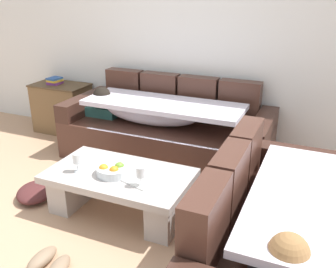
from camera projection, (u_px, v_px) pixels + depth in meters
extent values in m
plane|color=tan|center=(65.00, 236.00, 2.93)|extent=(14.00, 14.00, 0.00)
cube|color=white|center=(171.00, 30.00, 4.25)|extent=(9.00, 0.10, 2.70)
cube|color=#4A2B22|center=(166.00, 141.00, 4.15)|extent=(2.26, 0.92, 0.42)
cube|color=#4A2B22|center=(125.00, 88.00, 4.57)|extent=(0.45, 0.16, 0.46)
cube|color=#4A2B22|center=(160.00, 92.00, 4.39)|extent=(0.45, 0.16, 0.46)
cube|color=#4A2B22|center=(198.00, 97.00, 4.22)|extent=(0.45, 0.16, 0.46)
cube|color=#4A2B22|center=(240.00, 102.00, 4.05)|extent=(0.45, 0.16, 0.46)
cube|color=#3B231B|center=(86.00, 104.00, 4.42)|extent=(0.18, 0.92, 0.20)
cube|color=#3B231B|center=(263.00, 129.00, 3.65)|extent=(0.18, 0.92, 0.20)
cube|color=#2D6660|center=(105.00, 110.00, 4.32)|extent=(0.36, 0.28, 0.11)
sphere|color=#936B4C|center=(102.00, 98.00, 4.23)|extent=(0.21, 0.21, 0.21)
sphere|color=black|center=(102.00, 95.00, 4.22)|extent=(0.20, 0.20, 0.20)
ellipsoid|color=silver|center=(151.00, 111.00, 4.03)|extent=(1.10, 0.44, 0.28)
cube|color=silver|center=(163.00, 104.00, 3.92)|extent=(1.70, 0.60, 0.05)
cube|color=silver|center=(148.00, 155.00, 3.77)|extent=(1.44, 0.04, 0.38)
cube|color=#4A2B22|center=(282.00, 256.00, 2.40)|extent=(0.92, 1.82, 0.42)
cube|color=#4A2B22|center=(205.00, 226.00, 1.96)|extent=(0.16, 0.46, 0.46)
cube|color=#4A2B22|center=(229.00, 184.00, 2.38)|extent=(0.16, 0.46, 0.46)
cube|color=#4A2B22|center=(245.00, 155.00, 2.79)|extent=(0.16, 0.46, 0.46)
cube|color=#3B231B|center=(300.00, 161.00, 2.98)|extent=(0.92, 0.18, 0.20)
sphere|color=#936B4C|center=(288.00, 258.00, 1.76)|extent=(0.21, 0.21, 0.21)
sphere|color=#9E7042|center=(289.00, 253.00, 1.75)|extent=(0.20, 0.20, 0.20)
ellipsoid|color=silver|center=(299.00, 205.00, 2.31)|extent=(0.44, 0.90, 0.28)
cube|color=silver|center=(303.00, 198.00, 2.21)|extent=(0.60, 1.34, 0.05)
cube|color=#B4ADA9|center=(119.00, 176.00, 3.11)|extent=(1.20, 0.68, 0.06)
cube|color=#B4ADA9|center=(76.00, 185.00, 3.35)|extent=(0.20, 0.54, 0.32)
cube|color=#B4ADA9|center=(170.00, 207.00, 3.01)|extent=(0.20, 0.54, 0.32)
cylinder|color=silver|center=(113.00, 170.00, 3.06)|extent=(0.28, 0.28, 0.07)
sphere|color=olive|center=(119.00, 167.00, 3.06)|extent=(0.08, 0.08, 0.08)
sphere|color=orange|center=(114.00, 171.00, 3.00)|extent=(0.08, 0.08, 0.08)
sphere|color=orange|center=(104.00, 169.00, 3.03)|extent=(0.08, 0.08, 0.08)
cylinder|color=silver|center=(78.00, 171.00, 3.11)|extent=(0.06, 0.06, 0.01)
cylinder|color=silver|center=(78.00, 167.00, 3.10)|extent=(0.01, 0.01, 0.07)
cylinder|color=silver|center=(77.00, 158.00, 3.07)|extent=(0.07, 0.07, 0.08)
cylinder|color=silver|center=(141.00, 186.00, 2.89)|extent=(0.06, 0.06, 0.01)
cylinder|color=silver|center=(141.00, 181.00, 2.87)|extent=(0.01, 0.01, 0.07)
cylinder|color=silver|center=(140.00, 172.00, 2.84)|extent=(0.07, 0.07, 0.08)
cube|color=white|center=(139.00, 180.00, 2.97)|extent=(0.33, 0.28, 0.01)
cube|color=brown|center=(62.00, 109.00, 4.91)|extent=(0.70, 0.42, 0.62)
cube|color=#4E3A24|center=(60.00, 85.00, 4.79)|extent=(0.72, 0.44, 0.02)
cube|color=#72337F|center=(55.00, 83.00, 4.80)|extent=(0.17, 0.18, 0.03)
cube|color=gold|center=(55.00, 81.00, 4.79)|extent=(0.17, 0.18, 0.03)
cube|color=#2D569E|center=(54.00, 78.00, 4.79)|extent=(0.17, 0.18, 0.02)
ellipsoid|color=#8C7259|center=(42.00, 259.00, 2.61)|extent=(0.13, 0.27, 0.09)
ellipsoid|color=#4C2323|center=(35.00, 192.00, 3.42)|extent=(0.48, 0.51, 0.12)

